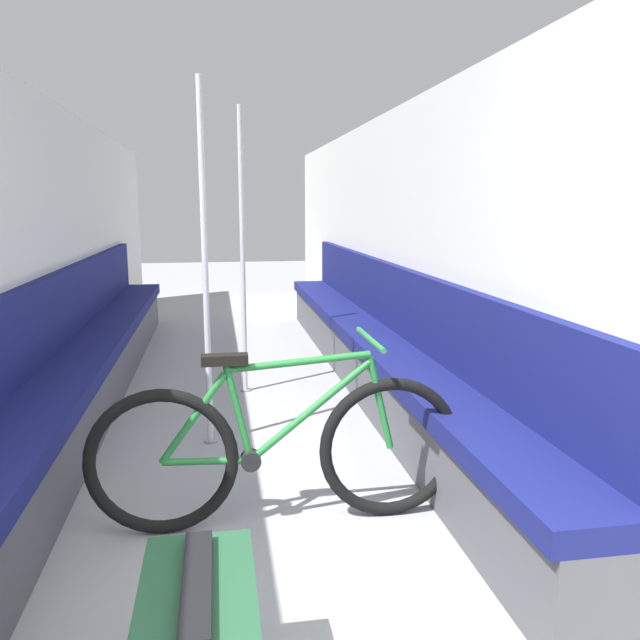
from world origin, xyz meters
TOP-DOWN VIEW (x-y plane):
  - wall_left at (-1.30, 3.60)m, footprint 0.10×10.40m
  - wall_right at (1.30, 3.60)m, footprint 0.10×10.40m
  - bench_seat_row_left at (-1.07, 3.72)m, footprint 0.43×6.17m
  - bench_seat_row_right at (1.07, 3.72)m, footprint 0.43×6.17m
  - bicycle at (0.12, 1.71)m, footprint 1.69×0.46m
  - grab_pole_near at (0.06, 3.81)m, footprint 0.08×0.08m
  - grab_pole_far at (-0.20, 2.77)m, footprint 0.08×0.08m

SIDE VIEW (x-z plane):
  - bench_seat_row_left at x=-1.07m, z-range -0.16..0.82m
  - bench_seat_row_right at x=1.07m, z-range -0.16..0.82m
  - bicycle at x=0.12m, z-range -0.08..0.78m
  - grab_pole_near at x=0.06m, z-range -0.03..2.12m
  - grab_pole_far at x=-0.20m, z-range -0.03..2.12m
  - wall_left at x=-1.30m, z-range 0.00..2.17m
  - wall_right at x=1.30m, z-range 0.00..2.17m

